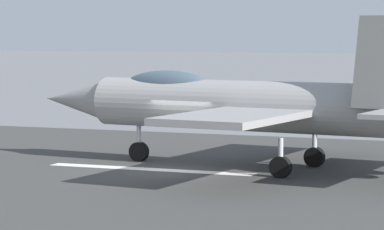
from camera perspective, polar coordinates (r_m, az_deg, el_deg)
ground_plane at (r=37.34m, az=-1.18°, el=-3.13°), size 400.00×400.00×0.00m
runway_strip at (r=37.33m, az=-1.15°, el=-3.11°), size 240.00×26.00×0.02m
fighter_jet at (r=37.61m, az=3.39°, el=0.61°), size 17.38×13.48×5.60m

